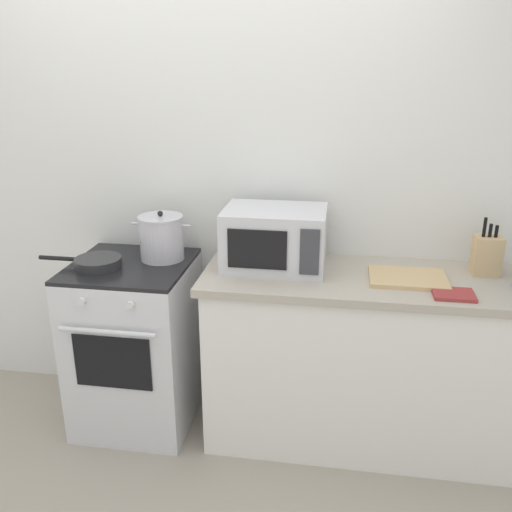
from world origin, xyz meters
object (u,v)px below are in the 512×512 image
stove (136,344)px  knife_block (487,255)px  stock_pot (162,238)px  oven_mitt (453,294)px  microwave (275,238)px  frying_pan (97,262)px  cutting_board (408,278)px

stove → knife_block: size_ratio=3.24×
stock_pot → knife_block: size_ratio=1.11×
oven_mitt → stove: bearing=174.2°
oven_mitt → microwave: bearing=164.0°
frying_pan → cutting_board: size_ratio=1.20×
cutting_board → microwave: bearing=173.1°
oven_mitt → cutting_board: bearing=138.5°
stock_pot → stove: bearing=-144.2°
oven_mitt → frying_pan: bearing=177.0°
frying_pan → oven_mitt: 1.71m
microwave → knife_block: (1.02, 0.06, -0.05)m
stove → knife_block: bearing=4.6°
microwave → oven_mitt: (0.83, -0.24, -0.14)m
stock_pot → cutting_board: stock_pot is taller
stove → cutting_board: size_ratio=2.56×
stove → cutting_board: bearing=0.0°
microwave → stove: bearing=-173.9°
cutting_board → stove: bearing=-180.0°
stove → microwave: size_ratio=1.84×
cutting_board → knife_block: size_ratio=1.27×
stove → oven_mitt: (1.57, -0.16, 0.47)m
stove → stock_pot: size_ratio=2.91×
frying_pan → cutting_board: 1.53m
stove → frying_pan: bearing=-154.0°
knife_block → frying_pan: bearing=-173.7°
cutting_board → oven_mitt: size_ratio=2.00×
stock_pot → oven_mitt: bearing=-10.5°
knife_block → oven_mitt: knife_block is taller
frying_pan → oven_mitt: (1.71, -0.09, -0.02)m
stove → knife_block: 1.85m
stove → stock_pot: bearing=35.8°
microwave → stock_pot: bearing=177.6°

